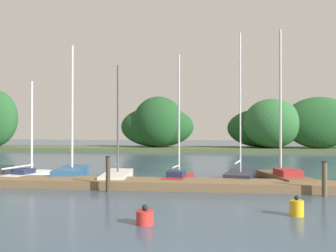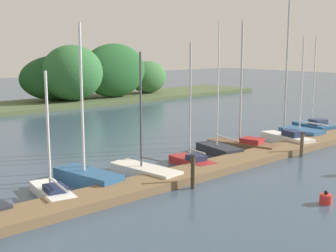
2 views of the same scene
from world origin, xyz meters
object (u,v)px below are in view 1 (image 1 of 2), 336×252
sailboat_4 (178,176)px  mooring_piling_2 (324,179)px  sailboat_1 (30,174)px  sailboat_6 (282,175)px  mooring_piling_1 (108,174)px  sailboat_3 (117,176)px  channel_buoy_1 (297,208)px  channel_buoy_0 (145,217)px  sailboat_2 (72,171)px  sailboat_5 (240,175)px

sailboat_4 → mooring_piling_2: (5.73, -2.61, 0.33)m
sailboat_1 → sailboat_6: sailboat_6 is taller
mooring_piling_1 → mooring_piling_2: mooring_piling_1 is taller
sailboat_3 → channel_buoy_1: sailboat_3 is taller
sailboat_6 → sailboat_4: bearing=84.6°
sailboat_6 → channel_buoy_1: 6.62m
sailboat_6 → mooring_piling_1: 8.13m
sailboat_6 → mooring_piling_1: sailboat_6 is taller
sailboat_4 → channel_buoy_0: size_ratio=11.53×
sailboat_3 → sailboat_4: 2.95m
sailboat_2 → mooring_piling_2: size_ratio=5.15×
sailboat_2 → sailboat_6: bearing=-100.0°
sailboat_5 → mooring_piling_2: bearing=-129.4°
channel_buoy_1 → sailboat_5: bearing=99.3°
sailboat_1 → channel_buoy_1: (11.46, -6.15, -0.07)m
sailboat_3 → sailboat_6: size_ratio=0.77×
sailboat_5 → channel_buoy_1: bearing=-159.6°
mooring_piling_1 → sailboat_1: bearing=148.9°
sailboat_4 → sailboat_3: bearing=95.2°
sailboat_6 → mooring_piling_2: bearing=-177.9°
sailboat_3 → sailboat_5: size_ratio=0.78×
channel_buoy_0 → sailboat_1: bearing=133.6°
sailboat_4 → mooring_piling_1: (-2.58, -2.68, 0.39)m
sailboat_3 → sailboat_5: bearing=-89.3°
sailboat_4 → sailboat_5: (2.89, 0.83, -0.02)m
sailboat_4 → channel_buoy_0: sailboat_4 is taller
sailboat_6 → mooring_piling_1: (-7.40, -3.36, 0.35)m
sailboat_3 → channel_buoy_1: bearing=-137.0°
channel_buoy_0 → channel_buoy_1: 4.44m
sailboat_3 → sailboat_5: (5.84, 0.68, 0.02)m
sailboat_1 → sailboat_5: sailboat_5 is taller
sailboat_3 → mooring_piling_1: 2.89m
mooring_piling_2 → channel_buoy_0: mooring_piling_2 is taller
sailboat_2 → channel_buoy_1: size_ratio=11.52×
sailboat_3 → channel_buoy_1: size_ratio=9.51×
sailboat_2 → mooring_piling_1: (2.95, -3.55, 0.33)m
sailboat_1 → mooring_piling_2: 13.51m
sailboat_4 → sailboat_5: sailboat_5 is taller
sailboat_3 → channel_buoy_0: sailboat_3 is taller
mooring_piling_2 → channel_buoy_1: (-1.74, -3.27, -0.43)m
sailboat_3 → channel_buoy_1: 9.20m
channel_buoy_1 → sailboat_6: bearing=82.9°
mooring_piling_2 → mooring_piling_1: bearing=-179.5°
channel_buoy_1 → mooring_piling_1: bearing=154.0°
sailboat_3 → sailboat_6: 7.78m
sailboat_1 → sailboat_2: 2.03m
mooring_piling_2 → sailboat_5: bearing=129.5°
mooring_piling_1 → channel_buoy_0: mooring_piling_1 is taller
channel_buoy_1 → channel_buoy_0: bearing=-160.7°
sailboat_3 → mooring_piling_2: size_ratio=4.25×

